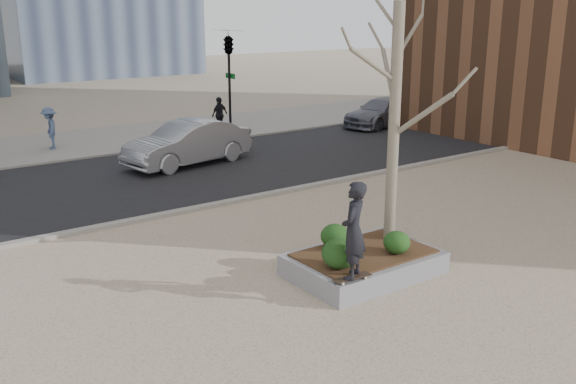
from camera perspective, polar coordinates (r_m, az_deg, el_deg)
ground at (r=12.97m, az=3.41°, el=-8.30°), size 120.00×120.00×0.00m
street at (r=21.23m, az=-13.84°, el=0.98°), size 60.00×8.00×0.02m
far_sidewalk at (r=27.71m, az=-19.37°, el=3.98°), size 60.00×6.00×0.02m
planter at (r=13.48m, az=6.75°, el=-6.37°), size 3.00×2.00×0.45m
planter_mulch at (r=13.39m, az=6.78°, el=-5.40°), size 2.70×1.70×0.04m
sycamore_tree at (r=13.49m, az=9.56°, el=9.22°), size 2.80×2.80×6.60m
shrub_left at (r=12.45m, az=4.58°, el=-5.48°), size 0.69×0.69×0.58m
shrub_middle at (r=13.46m, az=4.20°, el=-3.94°), size 0.61×0.61×0.52m
shrub_right at (r=13.34m, az=9.65°, el=-4.43°), size 0.55×0.55×0.47m
skateboard at (r=12.10m, az=5.72°, el=-7.67°), size 0.79×0.27×0.08m
skateboarder at (r=11.75m, az=5.85°, el=-3.40°), size 0.80×0.74×1.83m
car_silver at (r=22.88m, az=-8.90°, el=4.32°), size 4.88×2.42×1.54m
car_third at (r=30.68m, az=8.32°, el=7.03°), size 4.67×2.60×1.28m
pedestrian_b at (r=26.81m, az=-20.41°, el=5.33°), size 0.83×1.17×1.64m
pedestrian_c at (r=28.88m, az=-6.09°, el=6.86°), size 0.99×0.63×1.57m
traffic_light_far at (r=27.73m, az=-5.22°, el=9.51°), size 0.60×2.48×4.50m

